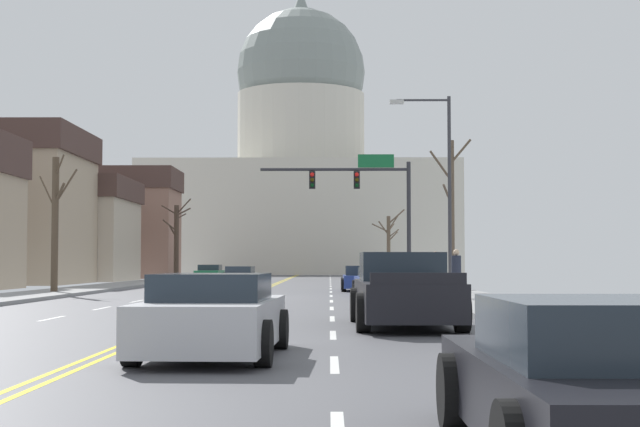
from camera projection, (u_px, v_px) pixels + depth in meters
ground at (243, 297)px, 37.05m from camera, size 20.00×180.00×0.20m
signal_gantry at (367, 192)px, 49.31m from camera, size 7.91×0.41×6.93m
street_lamp_right at (441, 176)px, 37.26m from camera, size 2.43×0.24×7.87m
capitol_building at (301, 175)px, 112.71m from camera, size 35.95×22.39×34.39m
sedan_near_00 at (361, 279)px, 45.70m from camera, size 1.94×4.27×1.23m
sedan_near_01 at (377, 283)px, 38.81m from camera, size 2.00×4.30×1.18m
sedan_near_02 at (385, 286)px, 32.06m from camera, size 2.05×4.59×1.20m
sedan_near_03 at (391, 291)px, 26.31m from camera, size 2.06×4.67×1.24m
pickup_truck_near_04 at (404, 293)px, 20.68m from camera, size 2.31×5.74×1.63m
sedan_near_05 at (213, 317)px, 13.97m from camera, size 2.12×4.39×1.24m
sedan_near_06 at (609, 385)px, 6.60m from camera, size 2.06×4.34×1.16m
sedan_oncoming_00 at (240, 276)px, 56.76m from camera, size 2.09×4.50×1.15m
sedan_oncoming_01 at (210, 273)px, 68.73m from camera, size 2.00×4.66×1.21m
flank_building_01 at (50, 229)px, 70.13m from camera, size 12.22×9.91×7.61m
flank_building_03 at (117, 223)px, 81.68m from camera, size 10.56×7.12×9.48m
bare_tree_00 at (389, 243)px, 74.51m from camera, size 2.65×1.56×5.47m
bare_tree_01 at (176, 239)px, 75.47m from camera, size 2.65×2.25×6.34m
bare_tree_02 at (451, 212)px, 39.89m from camera, size 1.74×1.86×6.47m
bare_tree_03 at (55, 221)px, 40.56m from camera, size 1.68×1.58×5.85m
pedestrian_00 at (456, 271)px, 33.19m from camera, size 0.35×0.34×1.72m
pedestrian_01 at (435, 270)px, 38.07m from camera, size 0.35×0.34×1.70m
bicycle_parked at (461, 289)px, 32.39m from camera, size 0.12×1.77×0.85m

